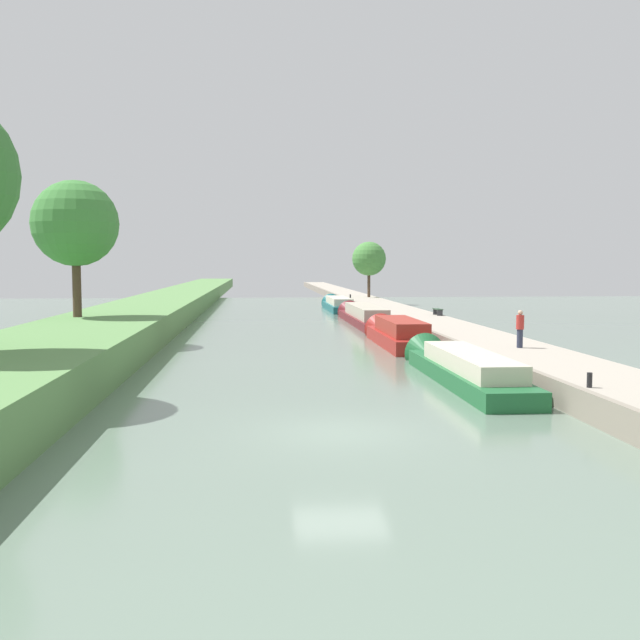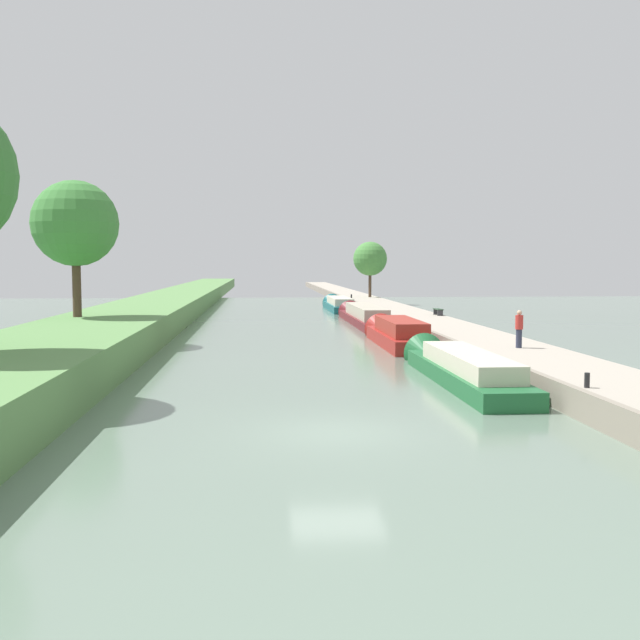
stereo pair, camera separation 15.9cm
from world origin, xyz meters
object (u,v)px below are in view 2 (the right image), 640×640
at_px(narrowboat_red, 396,334).
at_px(narrowboat_green, 458,367).
at_px(narrowboat_teal, 338,304).
at_px(park_bench, 438,310).
at_px(narrowboat_maroon, 363,316).
at_px(mooring_bollard_near, 587,380).
at_px(person_walking, 519,328).
at_px(mooring_bollard_far, 351,296).

bearing_deg(narrowboat_red, narrowboat_green, -89.67).
relative_size(narrowboat_teal, park_bench, 8.77).
relative_size(narrowboat_maroon, mooring_bollard_near, 37.41).
distance_m(narrowboat_red, narrowboat_teal, 31.50).
bearing_deg(mooring_bollard_near, park_bench, 84.33).
bearing_deg(park_bench, narrowboat_green, -101.95).
bearing_deg(narrowboat_green, park_bench, 78.05).
distance_m(narrowboat_green, narrowboat_teal, 44.33).
distance_m(narrowboat_green, narrowboat_red, 12.83).
relative_size(narrowboat_green, narrowboat_teal, 0.95).
height_order(narrowboat_red, narrowboat_teal, narrowboat_red).
xyz_separation_m(person_walking, mooring_bollard_far, (-1.63, 46.56, -0.65)).
relative_size(mooring_bollard_near, mooring_bollard_far, 1.00).
xyz_separation_m(narrowboat_green, park_bench, (5.06, 23.91, 0.68)).
relative_size(person_walking, mooring_bollard_near, 3.69).
bearing_deg(narrowboat_teal, mooring_bollard_far, 70.29).
bearing_deg(person_walking, narrowboat_red, 111.45).
bearing_deg(mooring_bollard_near, narrowboat_teal, 92.25).
xyz_separation_m(person_walking, mooring_bollard_near, (-1.63, -10.31, -0.65)).
height_order(narrowboat_green, narrowboat_teal, narrowboat_teal).
xyz_separation_m(narrowboat_maroon, mooring_bollard_far, (1.82, 21.97, 0.50)).
bearing_deg(narrowboat_green, mooring_bollard_near, -73.86).
bearing_deg(person_walking, mooring_bollard_far, 92.01).
height_order(person_walking, mooring_bollard_near, person_walking).
bearing_deg(park_bench, narrowboat_maroon, 140.17).
bearing_deg(person_walking, narrowboat_maroon, 97.99).
distance_m(narrowboat_red, mooring_bollard_far, 37.19).
height_order(narrowboat_teal, person_walking, person_walking).
height_order(narrowboat_red, park_bench, narrowboat_red).
bearing_deg(narrowboat_teal, narrowboat_maroon, -89.32).
bearing_deg(narrowboat_maroon, mooring_bollard_near, -87.01).
distance_m(narrowboat_green, mooring_bollard_near, 7.22).
height_order(narrowboat_green, person_walking, person_walking).
bearing_deg(narrowboat_maroon, narrowboat_green, -90.37).
bearing_deg(narrowboat_teal, park_bench, -76.05).
bearing_deg(narrowboat_red, narrowboat_teal, 89.89).
height_order(narrowboat_red, mooring_bollard_near, narrowboat_red).
relative_size(narrowboat_maroon, narrowboat_teal, 1.28).
bearing_deg(person_walking, narrowboat_green, -136.92).
height_order(narrowboat_green, mooring_bollard_far, mooring_bollard_far).
height_order(narrowboat_maroon, narrowboat_teal, narrowboat_maroon).
xyz_separation_m(narrowboat_red, mooring_bollard_near, (2.08, -19.74, 0.47)).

